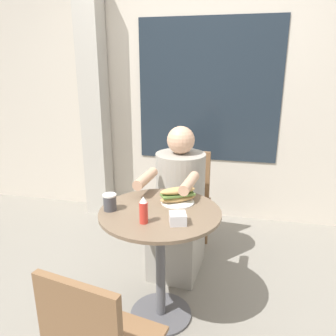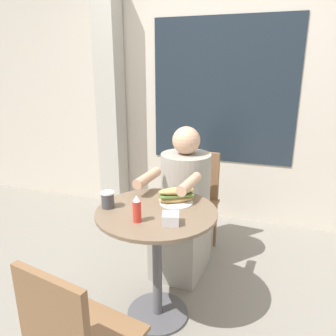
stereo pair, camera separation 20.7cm
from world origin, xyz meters
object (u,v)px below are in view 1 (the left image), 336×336
object	(u,v)px
condiment_bottle	(144,210)
diner_chair	(188,192)
seated_diner	(179,211)
drink_cup	(110,202)
cafe_table	(160,241)
sandwich_on_plate	(178,196)

from	to	relation	value
condiment_bottle	diner_chair	bearing A→B (deg)	86.63
seated_diner	condiment_bottle	size ratio (longest dim) A/B	7.44
drink_cup	diner_chair	bearing A→B (deg)	72.43
diner_chair	drink_cup	distance (m)	1.05
cafe_table	diner_chair	world-z (taller)	diner_chair
sandwich_on_plate	condiment_bottle	distance (m)	0.34
sandwich_on_plate	cafe_table	bearing A→B (deg)	-119.06
diner_chair	condiment_bottle	distance (m)	1.13
diner_chair	sandwich_on_plate	world-z (taller)	diner_chair
diner_chair	sandwich_on_plate	bearing A→B (deg)	99.17
condiment_bottle	cafe_table	bearing A→B (deg)	74.35
diner_chair	condiment_bottle	world-z (taller)	condiment_bottle
diner_chair	sandwich_on_plate	size ratio (longest dim) A/B	3.73
sandwich_on_plate	drink_cup	world-z (taller)	same
condiment_bottle	sandwich_on_plate	bearing A→B (deg)	68.01
diner_chair	seated_diner	world-z (taller)	seated_diner
diner_chair	seated_diner	distance (m)	0.35
cafe_table	condiment_bottle	bearing A→B (deg)	-105.65
seated_diner	sandwich_on_plate	xyz separation A→B (m)	(0.07, -0.42, 0.30)
sandwich_on_plate	drink_cup	bearing A→B (deg)	-151.89
diner_chair	drink_cup	bearing A→B (deg)	76.99
cafe_table	condiment_bottle	distance (m)	0.33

